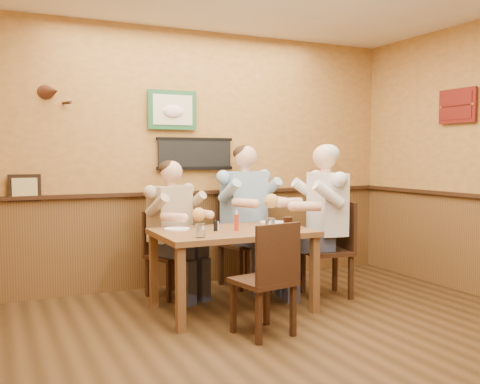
# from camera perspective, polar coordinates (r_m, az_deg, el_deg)

# --- Properties ---
(room) EXTENTS (5.02, 5.03, 2.81)m
(room) POSITION_cam_1_polar(r_m,az_deg,el_deg) (3.91, 8.06, 7.60)
(room) COLOR #301F0E
(room) RESTS_ON ground
(dining_table) EXTENTS (1.40, 0.90, 0.75)m
(dining_table) POSITION_cam_1_polar(r_m,az_deg,el_deg) (4.93, -0.78, -5.11)
(dining_table) COLOR brown
(dining_table) RESTS_ON ground
(chair_back_left) EXTENTS (0.52, 0.52, 0.87)m
(chair_back_left) POSITION_cam_1_polar(r_m,az_deg,el_deg) (5.49, -7.45, -6.58)
(chair_back_left) COLOR #341E10
(chair_back_left) RESTS_ON ground
(chair_back_right) EXTENTS (0.52, 0.52, 0.97)m
(chair_back_right) POSITION_cam_1_polar(r_m,az_deg,el_deg) (5.88, 0.44, -5.35)
(chair_back_right) COLOR #341E10
(chair_back_right) RESTS_ON ground
(chair_right_end) EXTENTS (0.52, 0.52, 0.97)m
(chair_right_end) POSITION_cam_1_polar(r_m,az_deg,el_deg) (5.52, 9.23, -6.02)
(chair_right_end) COLOR #341E10
(chair_right_end) RESTS_ON ground
(chair_near_side) EXTENTS (0.49, 0.49, 0.91)m
(chair_near_side) POSITION_cam_1_polar(r_m,az_deg,el_deg) (4.31, 2.47, -9.17)
(chair_near_side) COLOR #341E10
(chair_near_side) RESTS_ON ground
(diner_tan_shirt) EXTENTS (0.75, 0.75, 1.24)m
(diner_tan_shirt) POSITION_cam_1_polar(r_m,az_deg,el_deg) (5.46, -7.46, -4.66)
(diner_tan_shirt) COLOR tan
(diner_tan_shirt) RESTS_ON ground
(diner_blue_polo) EXTENTS (0.75, 0.75, 1.38)m
(diner_blue_polo) POSITION_cam_1_polar(r_m,az_deg,el_deg) (5.85, 0.44, -3.34)
(diner_blue_polo) COLOR #86AAC9
(diner_blue_polo) RESTS_ON ground
(diner_white_elder) EXTENTS (0.74, 0.74, 1.38)m
(diner_white_elder) POSITION_cam_1_polar(r_m,az_deg,el_deg) (5.48, 9.25, -3.88)
(diner_white_elder) COLOR silver
(diner_white_elder) RESTS_ON ground
(water_glass_left) EXTENTS (0.10, 0.10, 0.12)m
(water_glass_left) POSITION_cam_1_polar(r_m,az_deg,el_deg) (4.46, -4.22, -4.12)
(water_glass_left) COLOR silver
(water_glass_left) RESTS_ON dining_table
(water_glass_mid) EXTENTS (0.10, 0.10, 0.13)m
(water_glass_mid) POSITION_cam_1_polar(r_m,az_deg,el_deg) (4.73, 3.23, -3.57)
(water_glass_mid) COLOR silver
(water_glass_mid) RESTS_ON dining_table
(cola_tumbler) EXTENTS (0.10, 0.10, 0.11)m
(cola_tumbler) POSITION_cam_1_polar(r_m,az_deg,el_deg) (4.96, 5.15, -3.33)
(cola_tumbler) COLOR black
(cola_tumbler) RESTS_ON dining_table
(hot_sauce_bottle) EXTENTS (0.04, 0.04, 0.17)m
(hot_sauce_bottle) POSITION_cam_1_polar(r_m,az_deg,el_deg) (4.85, -0.38, -3.16)
(hot_sauce_bottle) COLOR red
(hot_sauce_bottle) RESTS_ON dining_table
(salt_shaker) EXTENTS (0.04, 0.04, 0.08)m
(salt_shaker) POSITION_cam_1_polar(r_m,az_deg,el_deg) (4.90, -2.45, -3.62)
(salt_shaker) COLOR silver
(salt_shaker) RESTS_ON dining_table
(pepper_shaker) EXTENTS (0.05, 0.05, 0.09)m
(pepper_shaker) POSITION_cam_1_polar(r_m,az_deg,el_deg) (4.84, -2.62, -3.63)
(pepper_shaker) COLOR black
(pepper_shaker) RESTS_ON dining_table
(plate_far_left) EXTENTS (0.26, 0.26, 0.02)m
(plate_far_left) POSITION_cam_1_polar(r_m,az_deg,el_deg) (4.95, -6.75, -3.94)
(plate_far_left) COLOR white
(plate_far_left) RESTS_ON dining_table
(plate_far_right) EXTENTS (0.32, 0.32, 0.02)m
(plate_far_right) POSITION_cam_1_polar(r_m,az_deg,el_deg) (5.40, 3.45, -3.24)
(plate_far_right) COLOR silver
(plate_far_right) RESTS_ON dining_table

